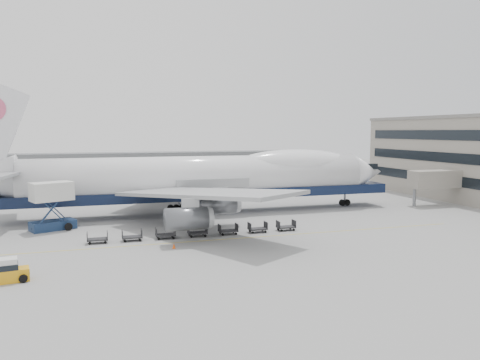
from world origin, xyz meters
name	(u,v)px	position (x,y,z in m)	size (l,w,h in m)	color
ground	(222,229)	(0.00, 0.00, 0.00)	(260.00, 260.00, 0.00)	gray
apron_line	(235,239)	(0.00, -6.00, 0.01)	(60.00, 0.15, 0.01)	gold
hangar	(117,166)	(-10.00, 70.00, 3.50)	(110.00, 8.00, 7.00)	slate
airliner	(205,177)	(0.64, 12.00, 5.62)	(67.00, 55.30, 19.98)	white
catering_truck	(52,203)	(-21.04, 5.82, 3.46)	(5.99, 5.10, 6.19)	navy
baggage_tug	(10,271)	(-22.77, -15.61, 0.90)	(2.98, 1.92, 2.03)	orange
traffic_cone	(174,246)	(-7.66, -8.46, 0.26)	(0.37, 0.37, 0.55)	#DD4D0B
dolly_0	(97,239)	(-15.60, -3.55, 0.53)	(2.30, 1.35, 1.30)	#2D2D30
dolly_1	(132,236)	(-11.73, -3.55, 0.53)	(2.30, 1.35, 1.30)	#2D2D30
dolly_2	(165,234)	(-7.86, -3.55, 0.53)	(2.30, 1.35, 1.30)	#2D2D30
dolly_3	(197,232)	(-4.00, -3.55, 0.53)	(2.30, 1.35, 1.30)	#2D2D30
dolly_4	(228,230)	(-0.13, -3.55, 0.53)	(2.30, 1.35, 1.30)	#2D2D30
dolly_5	(258,228)	(3.74, -3.55, 0.53)	(2.30, 1.35, 1.30)	#2D2D30
dolly_6	(286,226)	(7.60, -3.55, 0.53)	(2.30, 1.35, 1.30)	#2D2D30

